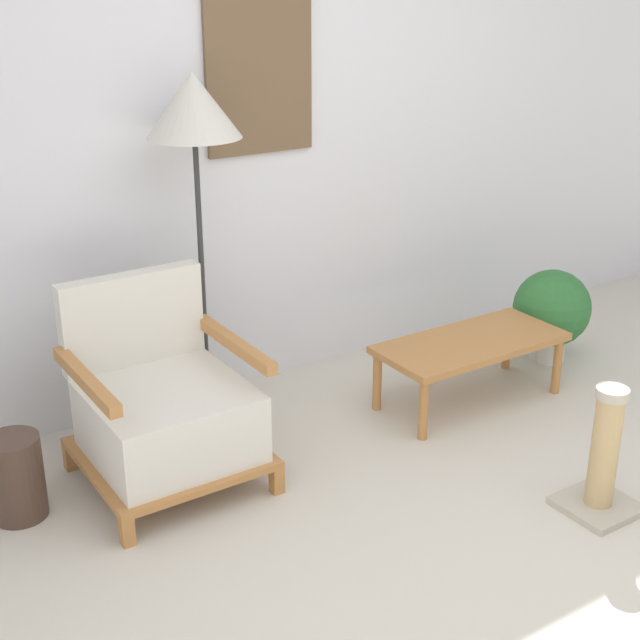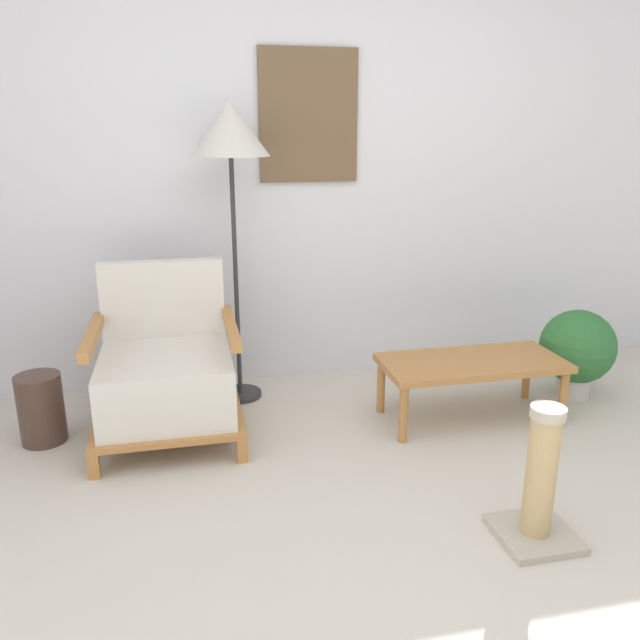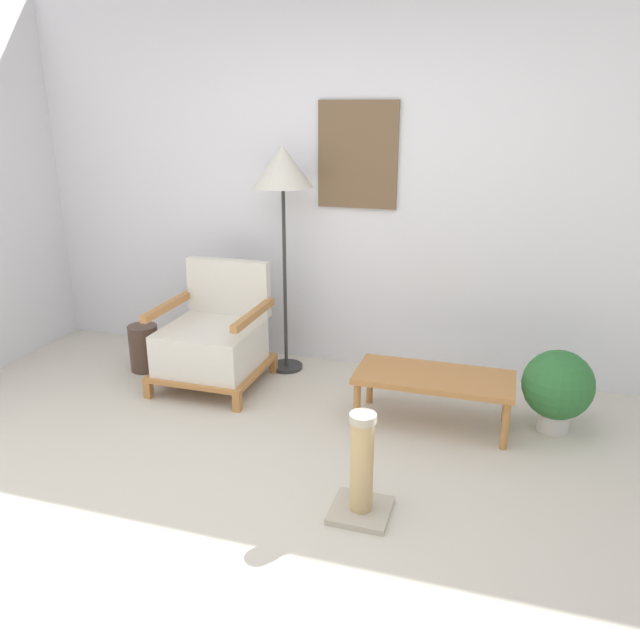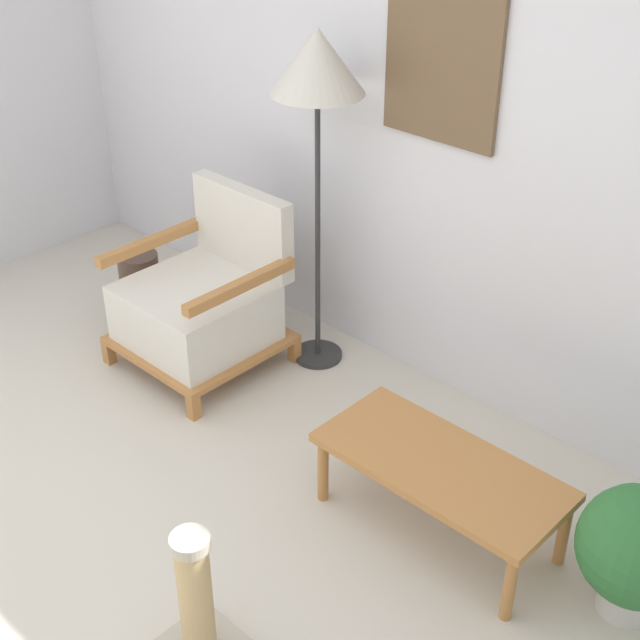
% 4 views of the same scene
% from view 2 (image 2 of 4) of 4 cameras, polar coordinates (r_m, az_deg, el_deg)
% --- Properties ---
extents(ground_plane, '(14.00, 14.00, 0.00)m').
position_cam_2_polar(ground_plane, '(2.27, 14.33, -24.06)').
color(ground_plane, beige).
extents(wall_back, '(8.00, 0.09, 2.70)m').
position_cam_2_polar(wall_back, '(3.73, 0.76, 15.07)').
color(wall_back, silver).
rests_on(wall_back, ground_plane).
extents(armchair, '(0.70, 0.70, 0.84)m').
position_cam_2_polar(armchair, '(3.16, -13.86, -4.82)').
color(armchair, '#B2753D').
rests_on(armchair, ground_plane).
extents(floor_lamp, '(0.41, 0.41, 1.62)m').
position_cam_2_polar(floor_lamp, '(3.36, -8.21, 15.99)').
color(floor_lamp, '#2D2D2D').
rests_on(floor_lamp, ground_plane).
extents(coffee_table, '(0.95, 0.43, 0.33)m').
position_cam_2_polar(coffee_table, '(3.35, 13.71, -4.19)').
color(coffee_table, '#B2753D').
rests_on(coffee_table, ground_plane).
extents(vase, '(0.22, 0.22, 0.35)m').
position_cam_2_polar(vase, '(3.36, -24.15, -7.40)').
color(vase, '#473328').
rests_on(vase, ground_plane).
extents(potted_plant, '(0.42, 0.42, 0.51)m').
position_cam_2_polar(potted_plant, '(3.82, 22.46, -2.45)').
color(potted_plant, beige).
rests_on(potted_plant, ground_plane).
extents(scratching_post, '(0.28, 0.28, 0.54)m').
position_cam_2_polar(scratching_post, '(2.51, 19.43, -14.27)').
color(scratching_post, '#B2A893').
rests_on(scratching_post, ground_plane).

